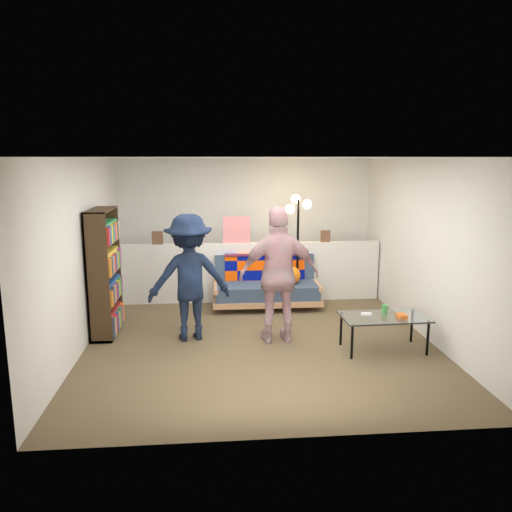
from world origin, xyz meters
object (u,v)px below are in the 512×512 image
Objects in this scene: coffee_table at (384,318)px; person_right at (279,275)px; bookshelf at (105,276)px; futon_sofa at (267,286)px; person_left at (189,277)px; floor_lamp at (297,227)px.

person_right reaches higher than coffee_table.
person_right is (2.34, -0.52, 0.09)m from bookshelf.
bookshelf is (-2.35, -1.07, 0.46)m from futon_sofa.
person_right reaches higher than bookshelf.
person_right reaches higher than person_left.
futon_sofa is at bearing 121.83° from coffee_table.
person_left is at bearing 165.21° from coffee_table.
person_right is at bearing 160.06° from person_left.
person_left reaches higher than futon_sofa.
person_left is 1.19m from person_right.
floor_lamp reaches higher than person_left.
bookshelf is at bearing -16.12° from person_right.
coffee_table is at bearing -14.88° from bookshelf.
person_right is (-0.02, -1.59, 0.55)m from futon_sofa.
bookshelf is 0.95× the size of floor_lamp.
bookshelf is at bearing -25.18° from person_left.
bookshelf is 3.14m from floor_lamp.
floor_lamp reaches higher than person_right.
bookshelf is at bearing -157.26° from floor_lamp.
futon_sofa is 1.61× the size of coffee_table.
futon_sofa is at bearing -140.85° from person_left.
coffee_table is 2.45m from floor_lamp.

